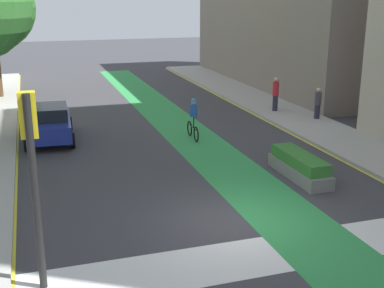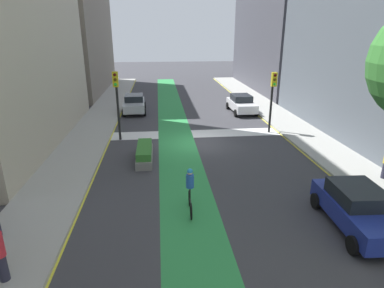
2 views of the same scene
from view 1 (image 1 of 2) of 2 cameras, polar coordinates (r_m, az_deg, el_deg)
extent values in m
plane|color=#38383D|center=(14.57, 4.96, -8.65)|extent=(120.00, 120.00, 0.00)
cube|color=#2D8C47|center=(15.17, 10.22, -7.80)|extent=(2.40, 60.00, 0.01)
cube|color=silver|center=(12.96, 8.43, -12.17)|extent=(12.00, 1.80, 0.01)
cube|color=yellow|center=(13.63, -19.53, -11.46)|extent=(0.16, 60.00, 0.01)
cylinder|color=black|center=(11.07, -17.19, -5.60)|extent=(0.16, 0.16, 4.31)
cube|color=gold|center=(10.77, -17.97, 3.12)|extent=(0.35, 0.28, 0.95)
sphere|color=#3F0A0A|center=(10.84, -18.12, 4.82)|extent=(0.20, 0.20, 0.20)
sphere|color=#4C380C|center=(10.91, -17.98, 3.28)|extent=(0.20, 0.20, 0.20)
sphere|color=#26D833|center=(10.97, -17.84, 1.76)|extent=(0.20, 0.20, 0.20)
cube|color=navy|center=(23.01, -15.75, 2.05)|extent=(2.00, 4.28, 0.70)
cube|color=black|center=(22.67, -15.88, 3.46)|extent=(1.69, 2.07, 0.55)
cylinder|color=black|center=(24.55, -17.78, 1.93)|extent=(0.25, 0.65, 0.64)
cylinder|color=black|center=(24.52, -13.59, 2.24)|extent=(0.25, 0.65, 0.64)
cylinder|color=black|center=(21.71, -18.05, 0.04)|extent=(0.25, 0.65, 0.64)
cylinder|color=black|center=(21.68, -13.31, 0.39)|extent=(0.25, 0.65, 0.64)
torus|color=black|center=(22.93, -0.27, 1.78)|extent=(0.08, 0.68, 0.68)
torus|color=black|center=(21.95, 0.47, 1.11)|extent=(0.08, 0.68, 0.68)
cylinder|color=black|center=(22.39, 0.09, 1.90)|extent=(0.09, 0.95, 0.06)
cylinder|color=black|center=(22.19, 0.20, 2.48)|extent=(0.05, 0.05, 0.50)
cylinder|color=#2659B2|center=(22.07, 0.20, 3.80)|extent=(0.32, 0.32, 0.55)
sphere|color=beige|center=(21.98, 0.20, 4.78)|extent=(0.22, 0.22, 0.22)
sphere|color=#268CCC|center=(21.98, 0.20, 4.88)|extent=(0.23, 0.23, 0.23)
cylinder|color=#262638|center=(27.57, 9.33, 4.57)|extent=(0.28, 0.28, 0.82)
cylinder|color=red|center=(27.42, 9.40, 6.16)|extent=(0.34, 0.34, 0.73)
sphere|color=tan|center=(27.34, 9.45, 7.16)|extent=(0.24, 0.24, 0.24)
cylinder|color=#262638|center=(26.24, 13.88, 3.57)|extent=(0.28, 0.28, 0.71)
cylinder|color=#3F3F47|center=(26.10, 13.98, 5.01)|extent=(0.34, 0.34, 0.63)
sphere|color=beige|center=(26.02, 14.05, 5.92)|extent=(0.21, 0.21, 0.21)
cube|color=slate|center=(18.16, 11.95, -2.99)|extent=(0.88, 3.13, 0.45)
cube|color=#33722D|center=(18.03, 12.03, -1.72)|extent=(0.79, 2.81, 0.40)
camera|label=2|loc=(32.94, -4.37, 17.85)|focal=30.12mm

